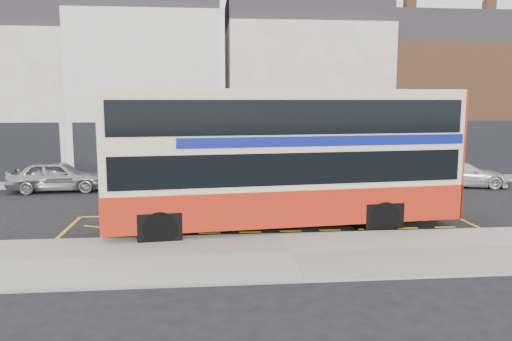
{
  "coord_description": "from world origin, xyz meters",
  "views": [
    {
      "loc": [
        -2.21,
        -15.55,
        4.34
      ],
      "look_at": [
        -0.51,
        2.0,
        1.84
      ],
      "focal_mm": 35.0,
      "sensor_mm": 36.0,
      "label": 1
    }
  ],
  "objects": [
    {
      "name": "ground",
      "position": [
        0.0,
        0.0,
        0.0
      ],
      "size": [
        120.0,
        120.0,
        0.0
      ],
      "primitive_type": "plane",
      "color": "black",
      "rests_on": "ground"
    },
    {
      "name": "pavement",
      "position": [
        0.0,
        -2.3,
        0.07
      ],
      "size": [
        40.0,
        4.0,
        0.15
      ],
      "primitive_type": "cube",
      "color": "#9E9C96",
      "rests_on": "ground"
    },
    {
      "name": "kerb",
      "position": [
        0.0,
        -0.38,
        0.07
      ],
      "size": [
        40.0,
        0.15,
        0.15
      ],
      "primitive_type": "cube",
      "color": "gray",
      "rests_on": "ground"
    },
    {
      "name": "far_pavement",
      "position": [
        0.0,
        11.0,
        0.07
      ],
      "size": [
        50.0,
        3.0,
        0.15
      ],
      "primitive_type": "cube",
      "color": "#9E9C96",
      "rests_on": "ground"
    },
    {
      "name": "road_markings",
      "position": [
        0.0,
        1.6,
        0.01
      ],
      "size": [
        14.0,
        3.4,
        0.01
      ],
      "primitive_type": null,
      "color": "#DBB30B",
      "rests_on": "ground"
    },
    {
      "name": "terrace_far_left",
      "position": [
        -13.5,
        14.99,
        4.82
      ],
      "size": [
        8.0,
        8.01,
        10.8
      ],
      "color": "white",
      "rests_on": "ground"
    },
    {
      "name": "terrace_left",
      "position": [
        -5.5,
        14.99,
        5.32
      ],
      "size": [
        8.0,
        8.01,
        11.8
      ],
      "color": "white",
      "rests_on": "ground"
    },
    {
      "name": "terrace_green_shop",
      "position": [
        3.5,
        14.99,
        5.07
      ],
      "size": [
        9.0,
        8.01,
        11.3
      ],
      "color": "white",
      "rests_on": "ground"
    },
    {
      "name": "terrace_right",
      "position": [
        12.5,
        14.99,
        4.57
      ],
      "size": [
        9.0,
        8.01,
        10.3
      ],
      "color": "brown",
      "rests_on": "ground"
    },
    {
      "name": "double_decker_bus",
      "position": [
        0.34,
        0.83,
        2.46
      ],
      "size": [
        11.92,
        3.89,
        4.68
      ],
      "rotation": [
        0.0,
        0.0,
        0.1
      ],
      "color": "beige",
      "rests_on": "ground"
    },
    {
      "name": "bus_stop_post",
      "position": [
        -4.29,
        -0.54,
        1.97
      ],
      "size": [
        0.75,
        0.15,
        3.03
      ],
      "rotation": [
        0.0,
        0.0,
        -0.08
      ],
      "color": "black",
      "rests_on": "pavement"
    },
    {
      "name": "car_silver",
      "position": [
        -9.41,
        8.76,
        0.75
      ],
      "size": [
        4.5,
        2.02,
        1.5
      ],
      "primitive_type": "imported",
      "rotation": [
        0.0,
        0.0,
        1.63
      ],
      "color": "#A1A2A6",
      "rests_on": "ground"
    },
    {
      "name": "car_grey",
      "position": [
        0.56,
        9.19,
        0.62
      ],
      "size": [
        3.9,
        1.88,
        1.23
      ],
      "primitive_type": "imported",
      "rotation": [
        0.0,
        0.0,
        1.73
      ],
      "color": "#464B4F",
      "rests_on": "ground"
    },
    {
      "name": "car_white",
      "position": [
        10.52,
        8.23,
        0.64
      ],
      "size": [
        4.66,
        2.65,
        1.27
      ],
      "primitive_type": "imported",
      "rotation": [
        0.0,
        0.0,
        1.36
      ],
      "color": "silver",
      "rests_on": "ground"
    },
    {
      "name": "street_tree_right",
      "position": [
        6.18,
        10.71,
        3.73
      ],
      "size": [
        2.54,
        2.54,
        5.48
      ],
      "color": "black",
      "rests_on": "ground"
    }
  ]
}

